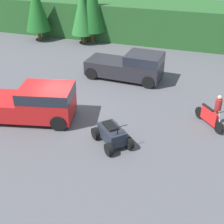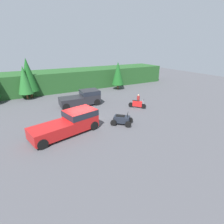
{
  "view_description": "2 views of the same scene",
  "coord_description": "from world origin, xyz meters",
  "px_view_note": "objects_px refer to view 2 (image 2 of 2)",
  "views": [
    {
      "loc": [
        7.15,
        -13.15,
        8.62
      ],
      "look_at": [
        2.94,
        -0.45,
        0.95
      ],
      "focal_mm": 50.0,
      "sensor_mm": 36.0,
      "label": 1
    },
    {
      "loc": [
        -5.19,
        -14.96,
        7.37
      ],
      "look_at": [
        2.94,
        -0.45,
        0.95
      ],
      "focal_mm": 28.0,
      "sensor_mm": 36.0,
      "label": 2
    }
  ],
  "objects_px": {
    "pickup_truck_second": "(83,97)",
    "rider_person": "(138,100)",
    "quad_atv": "(122,120)",
    "dirt_bike": "(137,104)",
    "pickup_truck_red": "(70,122)"
  },
  "relations": [
    {
      "from": "pickup_truck_second",
      "to": "dirt_bike",
      "type": "height_order",
      "value": "pickup_truck_second"
    },
    {
      "from": "dirt_bike",
      "to": "quad_atv",
      "type": "distance_m",
      "value": 5.23
    },
    {
      "from": "rider_person",
      "to": "pickup_truck_red",
      "type": "bearing_deg",
      "value": -117.0
    },
    {
      "from": "dirt_bike",
      "to": "rider_person",
      "type": "xyz_separation_m",
      "value": [
        0.34,
        0.29,
        0.4
      ]
    },
    {
      "from": "pickup_truck_red",
      "to": "rider_person",
      "type": "height_order",
      "value": "pickup_truck_red"
    },
    {
      "from": "quad_atv",
      "to": "pickup_truck_red",
      "type": "bearing_deg",
      "value": -144.46
    },
    {
      "from": "pickup_truck_second",
      "to": "rider_person",
      "type": "relative_size",
      "value": 3.16
    },
    {
      "from": "dirt_bike",
      "to": "quad_atv",
      "type": "bearing_deg",
      "value": -93.94
    },
    {
      "from": "pickup_truck_red",
      "to": "quad_atv",
      "type": "bearing_deg",
      "value": -22.02
    },
    {
      "from": "pickup_truck_second",
      "to": "quad_atv",
      "type": "bearing_deg",
      "value": -78.4
    },
    {
      "from": "pickup_truck_red",
      "to": "pickup_truck_second",
      "type": "height_order",
      "value": "same"
    },
    {
      "from": "quad_atv",
      "to": "dirt_bike",
      "type": "bearing_deg",
      "value": 80.96
    },
    {
      "from": "dirt_bike",
      "to": "rider_person",
      "type": "distance_m",
      "value": 0.6
    },
    {
      "from": "pickup_truck_second",
      "to": "rider_person",
      "type": "bearing_deg",
      "value": -33.07
    },
    {
      "from": "dirt_bike",
      "to": "quad_atv",
      "type": "height_order",
      "value": "quad_atv"
    }
  ]
}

